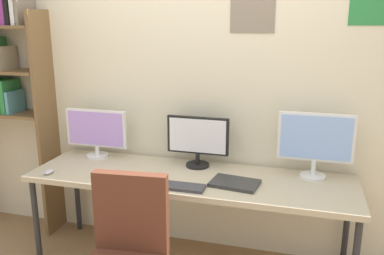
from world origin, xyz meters
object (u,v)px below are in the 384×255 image
Objects in this scene: computer_mouse at (49,172)px; laptop_closed at (235,183)px; desk at (190,182)px; monitor_center at (198,139)px; monitor_left at (96,131)px; monitor_right at (315,141)px; keyboard_main at (181,187)px.

laptop_closed is (1.35, 0.16, -0.00)m from computer_mouse.
laptop_closed is at bearing -12.80° from desk.
computer_mouse is (-1.01, -0.45, -0.20)m from monitor_center.
monitor_left is 1.63× the size of laptop_closed.
laptop_closed is (0.34, -0.29, -0.20)m from monitor_center.
laptop_closed is (0.34, -0.08, 0.06)m from desk.
monitor_right reaches higher than monitor_center.
keyboard_main is (0.00, -0.23, 0.06)m from desk.
desk is at bearing 13.19° from computer_mouse.
monitor_right reaches higher than monitor_left.
monitor_right is 0.64m from laptop_closed.
monitor_right reaches higher than computer_mouse.
monitor_left is 1.60× the size of keyboard_main.
computer_mouse is at bearing -166.46° from monitor_right.
monitor_center is at bearing 147.10° from laptop_closed.
monitor_left is 5.44× the size of computer_mouse.
desk is at bearing -166.06° from monitor_right.
computer_mouse is 1.36m from laptop_closed.
keyboard_main is at bearing -90.00° from desk.
monitor_center is 0.91× the size of monitor_right.
monitor_right reaches higher than laptop_closed.
keyboard_main is (-0.86, -0.44, -0.26)m from monitor_right.
monitor_right is at bearing 0.00° from monitor_left.
keyboard_main is 0.37m from laptop_closed.
laptop_closed is (0.34, 0.15, 0.00)m from keyboard_main.
monitor_left reaches higher than computer_mouse.
monitor_right reaches higher than keyboard_main.
monitor_center is 1.13m from computer_mouse.
laptop_closed is (1.20, -0.29, -0.20)m from monitor_left.
monitor_left reaches higher than laptop_closed.
monitor_center is 4.96× the size of computer_mouse.
laptop_closed is at bearing 24.23° from keyboard_main.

